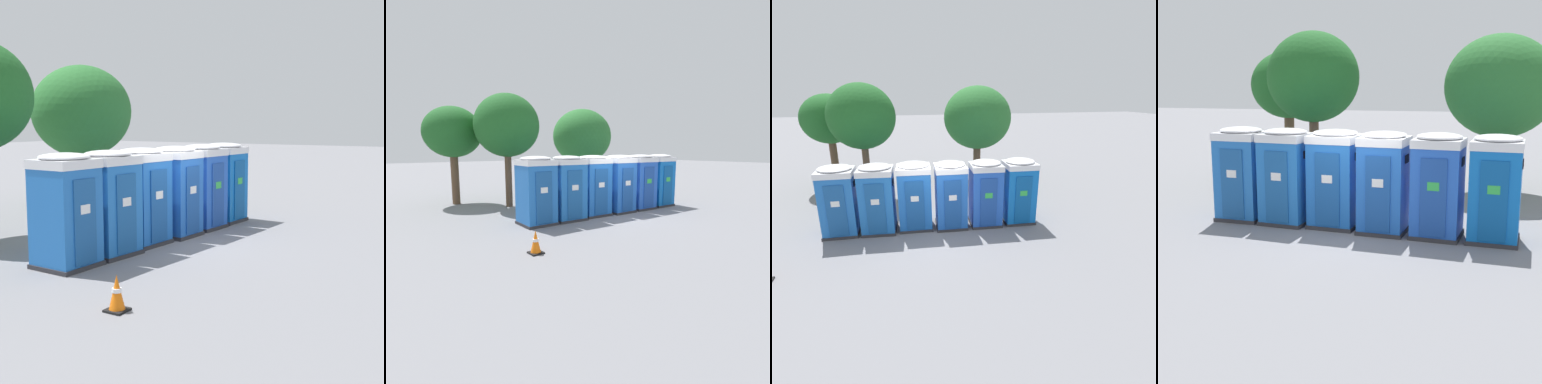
{
  "view_description": "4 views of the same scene",
  "coord_description": "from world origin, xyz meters",
  "views": [
    {
      "loc": [
        -11.82,
        -7.58,
        3.2
      ],
      "look_at": [
        1.59,
        0.43,
        1.15
      ],
      "focal_mm": 50.0,
      "sensor_mm": 36.0,
      "label": 1
    },
    {
      "loc": [
        -8.87,
        -8.77,
        2.78
      ],
      "look_at": [
        -1.42,
        0.65,
        1.06
      ],
      "focal_mm": 28.0,
      "sensor_mm": 36.0,
      "label": 2
    },
    {
      "loc": [
        -1.3,
        -10.06,
        4.95
      ],
      "look_at": [
        1.22,
        0.45,
        1.33
      ],
      "focal_mm": 28.0,
      "sensor_mm": 36.0,
      "label": 3
    },
    {
      "loc": [
        3.34,
        -12.39,
        3.68
      ],
      "look_at": [
        -0.21,
        0.56,
        0.95
      ],
      "focal_mm": 50.0,
      "sensor_mm": 36.0,
      "label": 4
    }
  ],
  "objects": [
    {
      "name": "ground_plane",
      "position": [
        0.0,
        0.0,
        0.0
      ],
      "size": [
        120.0,
        120.0,
        0.0
      ],
      "primitive_type": "plane",
      "color": "slate"
    },
    {
      "name": "portapotty_0",
      "position": [
        -3.31,
        0.73,
        1.28
      ],
      "size": [
        1.27,
        1.24,
        2.54
      ],
      "color": "#2D2D33",
      "rests_on": "ground"
    },
    {
      "name": "portapotty_1",
      "position": [
        -1.97,
        0.63,
        1.28
      ],
      "size": [
        1.33,
        1.31,
        2.54
      ],
      "color": "#2D2D33",
      "rests_on": "ground"
    },
    {
      "name": "portapotty_2",
      "position": [
        -0.62,
        0.64,
        1.28
      ],
      "size": [
        1.32,
        1.28,
        2.54
      ],
      "color": "#2D2D33",
      "rests_on": "ground"
    },
    {
      "name": "portapotty_3",
      "position": [
        0.71,
        0.43,
        1.28
      ],
      "size": [
        1.24,
        1.27,
        2.54
      ],
      "color": "#2D2D33",
      "rests_on": "ground"
    },
    {
      "name": "portapotty_4",
      "position": [
        2.05,
        0.35,
        1.28
      ],
      "size": [
        1.28,
        1.29,
        2.54
      ],
      "color": "#2D2D33",
      "rests_on": "ground"
    },
    {
      "name": "portapotty_5",
      "position": [
        3.39,
        0.3,
        1.28
      ],
      "size": [
        1.27,
        1.27,
        2.54
      ],
      "color": "#2D2D33",
      "rests_on": "ground"
    },
    {
      "name": "street_tree_0",
      "position": [
        -4.39,
        6.94,
        3.58
      ],
      "size": [
        2.82,
        2.82,
        4.89
      ],
      "color": "brown",
      "rests_on": "ground"
    },
    {
      "name": "street_tree_1",
      "position": [
        -2.57,
        4.6,
        3.86
      ],
      "size": [
        3.05,
        3.05,
        5.36
      ],
      "color": "brown",
      "rests_on": "ground"
    },
    {
      "name": "street_tree_2",
      "position": [
        3.39,
        6.32,
        3.57
      ],
      "size": [
        3.71,
        3.71,
        5.29
      ],
      "color": "brown",
      "rests_on": "ground"
    },
    {
      "name": "traffic_cone",
      "position": [
        -4.96,
        -2.0,
        0.31
      ],
      "size": [
        0.36,
        0.36,
        0.64
      ],
      "color": "black",
      "rests_on": "ground"
    }
  ]
}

